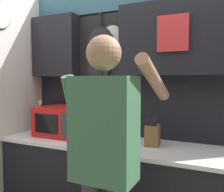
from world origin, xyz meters
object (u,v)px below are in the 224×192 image
knife_block (152,135)px  person (105,150)px  utensil_crock (39,123)px  microwave (64,121)px

knife_block → person: size_ratio=0.15×
utensil_crock → microwave: bearing=-0.3°
microwave → knife_block: size_ratio=1.88×
microwave → person: size_ratio=0.28×
person → utensil_crock: bearing=148.9°
utensil_crock → person: person is taller
person → microwave: bearing=140.0°
microwave → person: bearing=-40.0°
microwave → utensil_crock: 0.32m
utensil_crock → person: (1.11, -0.67, 0.03)m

